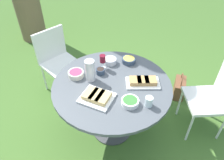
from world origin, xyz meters
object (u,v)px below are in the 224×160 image
object	(u,v)px
chair_near_left	(214,95)
water_pitcher	(90,70)
wine_glass	(103,59)
handbag	(179,88)
dining_table	(112,92)
chair_near_right	(57,57)

from	to	relation	value
chair_near_left	water_pitcher	world-z (taller)	water_pitcher
chair_near_left	water_pitcher	bearing A→B (deg)	105.18
wine_glass	handbag	distance (m)	1.32
wine_glass	handbag	bearing A→B (deg)	-56.08
dining_table	wine_glass	distance (m)	0.37
dining_table	wine_glass	xyz separation A→B (m)	(0.24, 0.17, 0.22)
dining_table	chair_near_left	size ratio (longest dim) A/B	1.37
chair_near_left	handbag	distance (m)	0.70
chair_near_right	water_pitcher	world-z (taller)	water_pitcher
chair_near_left	chair_near_right	bearing A→B (deg)	85.01
chair_near_right	handbag	size ratio (longest dim) A/B	2.42
dining_table	chair_near_left	world-z (taller)	chair_near_left
chair_near_left	water_pitcher	size ratio (longest dim) A/B	3.82
wine_glass	handbag	world-z (taller)	wine_glass
water_pitcher	wine_glass	world-z (taller)	water_pitcher
chair_near_right	handbag	world-z (taller)	chair_near_right
chair_near_left	chair_near_right	size ratio (longest dim) A/B	1.00
water_pitcher	handbag	bearing A→B (deg)	-49.42
chair_near_right	handbag	xyz separation A→B (m)	(0.31, -1.67, -0.40)
handbag	water_pitcher	bearing A→B (deg)	130.58
dining_table	chair_near_left	xyz separation A→B (m)	(0.37, -1.06, -0.10)
dining_table	water_pitcher	distance (m)	0.33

